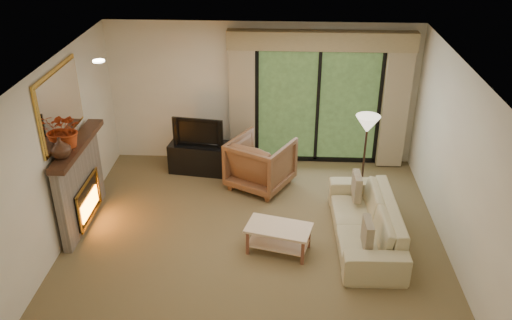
# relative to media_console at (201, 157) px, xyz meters

# --- Properties ---
(floor) EXTENTS (5.50, 5.50, 0.00)m
(floor) POSITION_rel_media_console_xyz_m (1.08, -1.95, -0.27)
(floor) COLOR brown
(floor) RESTS_ON ground
(ceiling) EXTENTS (5.50, 5.50, 0.00)m
(ceiling) POSITION_rel_media_console_xyz_m (1.08, -1.95, 2.33)
(ceiling) COLOR silver
(ceiling) RESTS_ON ground
(wall_back) EXTENTS (5.00, 0.00, 5.00)m
(wall_back) POSITION_rel_media_console_xyz_m (1.08, 0.55, 1.03)
(wall_back) COLOR #EDDEC6
(wall_back) RESTS_ON ground
(wall_front) EXTENTS (5.00, 0.00, 5.00)m
(wall_front) POSITION_rel_media_console_xyz_m (1.08, -4.45, 1.03)
(wall_front) COLOR #EDDEC6
(wall_front) RESTS_ON ground
(wall_left) EXTENTS (0.00, 5.00, 5.00)m
(wall_left) POSITION_rel_media_console_xyz_m (-1.67, -1.95, 1.03)
(wall_left) COLOR #EDDEC6
(wall_left) RESTS_ON ground
(wall_right) EXTENTS (0.00, 5.00, 5.00)m
(wall_right) POSITION_rel_media_console_xyz_m (3.83, -1.95, 1.03)
(wall_right) COLOR #EDDEC6
(wall_right) RESTS_ON ground
(fireplace) EXTENTS (0.24, 1.70, 1.37)m
(fireplace) POSITION_rel_media_console_xyz_m (-1.55, -1.75, 0.41)
(fireplace) COLOR slate
(fireplace) RESTS_ON floor
(mirror) EXTENTS (0.07, 1.45, 1.02)m
(mirror) POSITION_rel_media_console_xyz_m (-1.63, -1.75, 1.68)
(mirror) COLOR gold
(mirror) RESTS_ON wall_left
(sliding_door) EXTENTS (2.26, 0.10, 2.16)m
(sliding_door) POSITION_rel_media_console_xyz_m (2.08, 0.50, 0.83)
(sliding_door) COLOR black
(sliding_door) RESTS_ON floor
(curtain_left) EXTENTS (0.45, 0.18, 2.35)m
(curtain_left) POSITION_rel_media_console_xyz_m (0.73, 0.39, 0.93)
(curtain_left) COLOR tan
(curtain_left) RESTS_ON floor
(curtain_right) EXTENTS (0.45, 0.18, 2.35)m
(curtain_right) POSITION_rel_media_console_xyz_m (3.43, 0.39, 0.93)
(curtain_right) COLOR tan
(curtain_right) RESTS_ON floor
(cornice) EXTENTS (3.20, 0.24, 0.32)m
(cornice) POSITION_rel_media_console_xyz_m (2.08, 0.41, 2.05)
(cornice) COLOR #9B865C
(cornice) RESTS_ON wall_back
(media_console) EXTENTS (1.14, 0.63, 0.54)m
(media_console) POSITION_rel_media_console_xyz_m (0.00, 0.00, 0.00)
(media_console) COLOR black
(media_console) RESTS_ON floor
(tv) EXTENTS (0.91, 0.24, 0.52)m
(tv) POSITION_rel_media_console_xyz_m (0.00, 0.00, 0.53)
(tv) COLOR black
(tv) RESTS_ON media_console
(armchair) EXTENTS (1.28, 1.29, 0.88)m
(armchair) POSITION_rel_media_console_xyz_m (1.10, -0.49, 0.17)
(armchair) COLOR brown
(armchair) RESTS_ON floor
(sofa) EXTENTS (0.90, 2.21, 0.64)m
(sofa) POSITION_rel_media_console_xyz_m (2.69, -2.00, 0.05)
(sofa) COLOR tan
(sofa) RESTS_ON floor
(pillow_near) EXTENTS (0.11, 0.40, 0.39)m
(pillow_near) POSITION_rel_media_console_xyz_m (2.62, -2.63, 0.27)
(pillow_near) COLOR #4E3D2B
(pillow_near) RESTS_ON sofa
(pillow_far) EXTENTS (0.11, 0.40, 0.40)m
(pillow_far) POSITION_rel_media_console_xyz_m (2.62, -1.36, 0.27)
(pillow_far) COLOR #4E3D2B
(pillow_far) RESTS_ON sofa
(coffee_table) EXTENTS (0.99, 0.70, 0.40)m
(coffee_table) POSITION_rel_media_console_xyz_m (1.44, -2.32, -0.07)
(coffee_table) COLOR beige
(coffee_table) RESTS_ON floor
(floor_lamp) EXTENTS (0.48, 0.48, 1.45)m
(floor_lamp) POSITION_rel_media_console_xyz_m (2.79, -0.75, 0.45)
(floor_lamp) COLOR beige
(floor_lamp) RESTS_ON floor
(vase) EXTENTS (0.29, 0.29, 0.29)m
(vase) POSITION_rel_media_console_xyz_m (-1.53, -2.22, 1.24)
(vase) COLOR #3C2316
(vase) RESTS_ON fireplace
(branches) EXTENTS (0.50, 0.44, 0.52)m
(branches) POSITION_rel_media_console_xyz_m (-1.53, -1.89, 1.36)
(branches) COLOR #AF3A15
(branches) RESTS_ON fireplace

